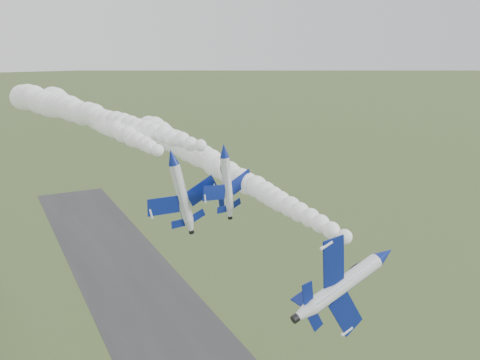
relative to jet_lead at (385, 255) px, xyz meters
The scene contains 6 objects.
jet_lead is the anchor object (origin of this frame).
smoke_trail_jet_lead 37.34m from the jet_lead, 93.94° to the left, with size 5.00×67.09×5.00m, color white, non-canonical shape.
jet_pair_left 30.97m from the jet_lead, 117.68° to the left, with size 10.50×12.87×3.76m.
smoke_trail_jet_pair_left 66.84m from the jet_lead, 105.06° to the left, with size 5.06×68.60×5.06m, color white, non-canonical shape.
jet_pair_right 27.68m from the jet_lead, 104.47° to the left, with size 9.52×11.09×2.84m.
smoke_trail_jet_pair_right 63.29m from the jet_lead, 106.45° to the left, with size 5.67×67.59×5.67m, color white, non-canonical shape.
Camera 1 is at (-29.61, -47.72, 57.63)m, focal length 40.00 mm.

